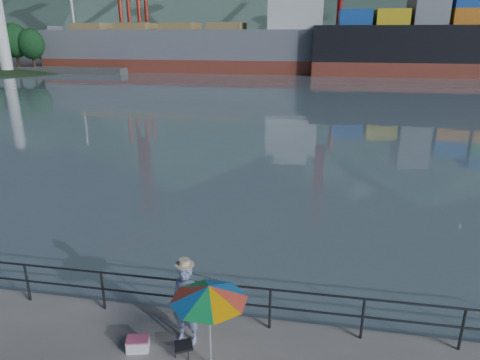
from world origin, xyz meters
name	(u,v)px	position (x,y,z in m)	size (l,w,h in m)	color
harbor_water	(307,56)	(0.00, 130.00, 0.00)	(500.00, 280.00, 0.00)	slate
far_dock	(348,64)	(10.00, 93.00, 0.00)	(200.00, 40.00, 0.40)	#514F4C
guardrail	(143,294)	(0.00, 1.70, 0.52)	(22.00, 0.06, 1.03)	#2D3033
container_stacks	(456,49)	(31.67, 93.17, 3.39)	(58.00, 5.40, 7.80)	#267F3F
fisherman	(186,304)	(1.30, 0.98, 0.91)	(0.67, 0.44, 1.83)	#2B438E
beach_umbrella	(209,293)	(1.97, 0.34, 1.68)	(2.00, 2.00, 1.84)	white
folding_stool	(184,349)	(1.34, 0.55, 0.12)	(0.47, 0.47, 0.23)	black
cooler_bag	(138,345)	(0.36, 0.50, 0.13)	(0.45, 0.30, 0.26)	white
fishing_rod	(209,310)	(1.51, 2.07, 0.00)	(0.02, 0.02, 2.11)	black
bulk_carrier	(206,47)	(-16.54, 72.43, 4.06)	(56.26, 9.74, 14.50)	brown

